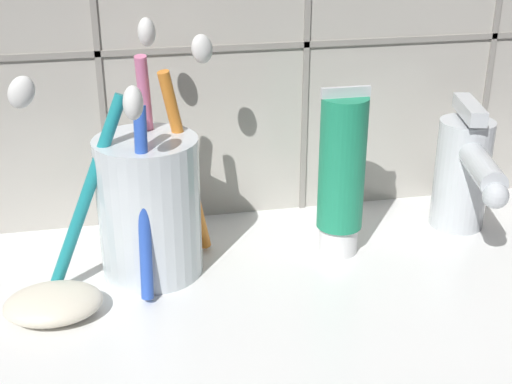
{
  "coord_description": "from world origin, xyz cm",
  "views": [
    {
      "loc": [
        -14.59,
        -42.86,
        30.05
      ],
      "look_at": [
        -5.19,
        2.44,
        9.55
      ],
      "focal_mm": 50.0,
      "sensor_mm": 36.0,
      "label": 1
    }
  ],
  "objects_px": {
    "sink_faucet": "(465,171)",
    "soap_bar": "(54,303)",
    "toothbrush_cup": "(148,202)",
    "toothpaste_tube": "(342,174)"
  },
  "relations": [
    {
      "from": "toothpaste_tube",
      "to": "soap_bar",
      "type": "bearing_deg",
      "value": -167.27
    },
    {
      "from": "sink_faucet",
      "to": "toothpaste_tube",
      "type": "bearing_deg",
      "value": -68.49
    },
    {
      "from": "sink_faucet",
      "to": "soap_bar",
      "type": "bearing_deg",
      "value": -65.88
    },
    {
      "from": "toothbrush_cup",
      "to": "toothpaste_tube",
      "type": "distance_m",
      "value": 0.15
    },
    {
      "from": "soap_bar",
      "to": "toothbrush_cup",
      "type": "bearing_deg",
      "value": 35.0
    },
    {
      "from": "toothbrush_cup",
      "to": "soap_bar",
      "type": "distance_m",
      "value": 0.1
    },
    {
      "from": "toothpaste_tube",
      "to": "sink_faucet",
      "type": "distance_m",
      "value": 0.12
    },
    {
      "from": "toothbrush_cup",
      "to": "toothpaste_tube",
      "type": "bearing_deg",
      "value": -0.01
    },
    {
      "from": "toothbrush_cup",
      "to": "soap_bar",
      "type": "bearing_deg",
      "value": -145.0
    },
    {
      "from": "toothpaste_tube",
      "to": "sink_faucet",
      "type": "bearing_deg",
      "value": 8.78
    }
  ]
}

